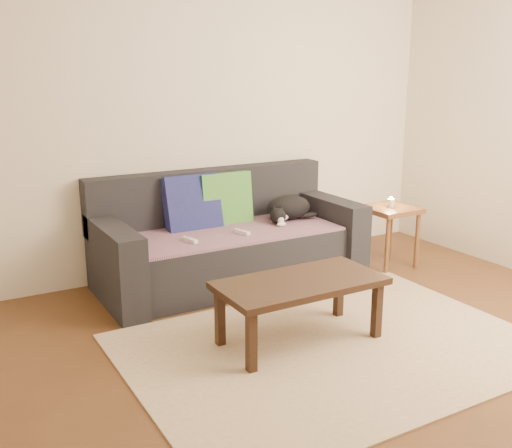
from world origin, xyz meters
The scene contains 13 objects.
ground centered at (0.00, 0.00, 0.00)m, with size 4.50×4.50×0.00m, color brown.
back_wall centered at (0.00, 2.00, 1.30)m, with size 4.50×0.04×2.60m, color beige.
sofa centered at (0.00, 1.57, 0.31)m, with size 2.10×0.94×0.87m.
throw_blanket centered at (0.00, 1.48, 0.43)m, with size 1.66×0.74×0.02m, color #3D2647.
cushion_navy centered at (-0.23, 1.74, 0.63)m, with size 0.46×0.11×0.46m, color #12164E.
cushion_green centered at (0.07, 1.74, 0.63)m, with size 0.44×0.11×0.44m, color #0D553D.
cat centered at (0.57, 1.57, 0.54)m, with size 0.47×0.34×0.20m.
wii_remote_a centered at (-0.42, 1.35, 0.46)m, with size 0.15×0.04×0.03m, color white.
wii_remote_b centered at (0.01, 1.35, 0.46)m, with size 0.15×0.04×0.03m, color white.
side_table centered at (1.39, 1.21, 0.43)m, with size 0.42×0.42×0.53m.
candle centered at (1.39, 1.21, 0.56)m, with size 0.06×0.06×0.09m.
rug centered at (0.00, 0.15, 0.01)m, with size 2.50×1.80×0.01m, color tan.
coffee_table centered at (-0.14, 0.33, 0.36)m, with size 1.04×0.52×0.42m.
Camera 1 is at (-2.10, -2.56, 1.68)m, focal length 42.00 mm.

